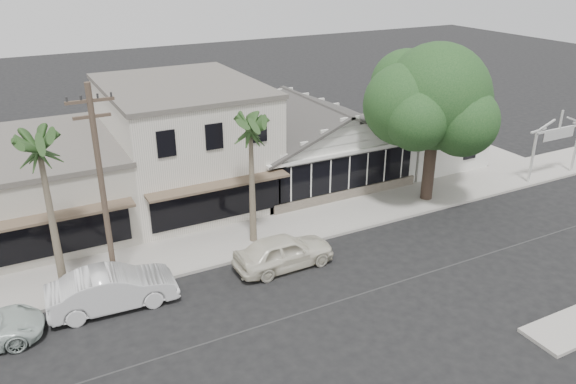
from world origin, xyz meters
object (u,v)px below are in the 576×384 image
arch_sign (559,131)px  car_1 (112,289)px  shade_tree (432,99)px  car_0 (284,251)px  utility_pole (102,188)px

arch_sign → car_1: 27.86m
shade_tree → car_1: bearing=-171.8°
car_0 → shade_tree: shade_tree is taller
arch_sign → car_1: (-27.73, -1.31, -2.32)m
arch_sign → shade_tree: shade_tree is taller
arch_sign → car_1: size_ratio=0.81×
arch_sign → shade_tree: 9.89m
arch_sign → utility_pole: utility_pole is taller
arch_sign → utility_pole: (-27.40, -0.10, 1.63)m
utility_pole → shade_tree: 18.11m
car_0 → car_1: size_ratio=0.92×
car_1 → car_0: bearing=-90.1°
arch_sign → car_1: arch_sign is taller
arch_sign → car_0: 20.34m
utility_pole → car_0: bearing=-12.7°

